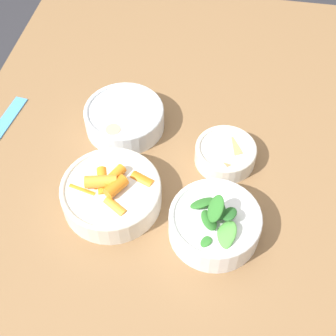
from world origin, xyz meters
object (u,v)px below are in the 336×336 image
(bowl_carrots, at_px, (111,193))
(bowl_greens, at_px, (215,223))
(bowl_beans_hotdog, at_px, (124,118))
(bowl_cookies, at_px, (226,153))

(bowl_carrots, height_order, bowl_greens, bowl_greens)
(bowl_carrots, distance_m, bowl_beans_hotdog, 0.19)
(bowl_greens, relative_size, bowl_cookies, 1.34)
(bowl_carrots, xyz_separation_m, bowl_beans_hotdog, (0.19, 0.02, -0.00))
(bowl_carrots, height_order, bowl_cookies, bowl_carrots)
(bowl_greens, height_order, bowl_beans_hotdog, bowl_greens)
(bowl_greens, height_order, bowl_cookies, bowl_greens)
(bowl_greens, xyz_separation_m, bowl_beans_hotdog, (0.23, 0.21, -0.01))
(bowl_carrots, relative_size, bowl_cookies, 1.53)
(bowl_greens, relative_size, bowl_beans_hotdog, 0.97)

